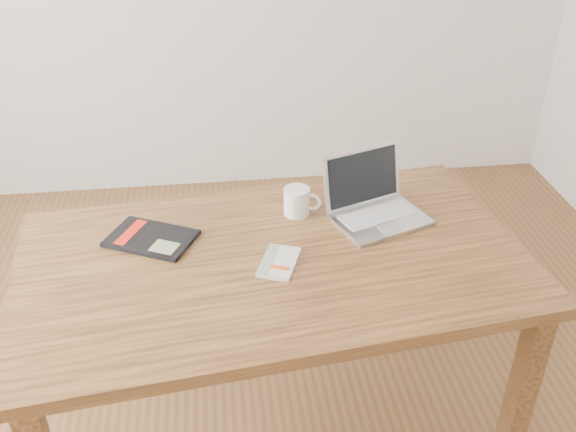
{
  "coord_description": "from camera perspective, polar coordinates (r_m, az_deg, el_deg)",
  "views": [
    {
      "loc": [
        0.03,
        -1.4,
        1.85
      ],
      "look_at": [
        0.23,
        0.2,
        0.85
      ],
      "focal_mm": 40.0,
      "sensor_mm": 36.0,
      "label": 1
    }
  ],
  "objects": [
    {
      "name": "coffee_mug",
      "position": [
        2.08,
        0.86,
        1.35
      ],
      "size": [
        0.12,
        0.09,
        0.09
      ],
      "rotation": [
        0.0,
        0.0,
        -0.24
      ],
      "color": "white",
      "rests_on": "desk"
    },
    {
      "name": "laptop",
      "position": [
        2.09,
        7.65,
        1.1
      ],
      "size": [
        0.35,
        0.33,
        0.2
      ],
      "rotation": [
        0.0,
        0.0,
        0.36
      ],
      "color": "silver",
      "rests_on": "desk"
    },
    {
      "name": "black_guidebook",
      "position": [
        2.01,
        -12.06,
        -1.95
      ],
      "size": [
        0.3,
        0.27,
        0.01
      ],
      "rotation": [
        0.0,
        0.0,
        1.11
      ],
      "color": "black",
      "rests_on": "desk"
    },
    {
      "name": "room",
      "position": [
        1.49,
        -10.77,
        11.85
      ],
      "size": [
        4.04,
        4.04,
        2.7
      ],
      "color": "brown",
      "rests_on": "ground"
    },
    {
      "name": "white_guidebook",
      "position": [
        1.86,
        -0.81,
        -4.13
      ],
      "size": [
        0.15,
        0.18,
        0.01
      ],
      "rotation": [
        0.0,
        0.0,
        -0.36
      ],
      "color": "silver",
      "rests_on": "desk"
    },
    {
      "name": "desk",
      "position": [
        1.95,
        -1.24,
        -5.76
      ],
      "size": [
        1.58,
        1.02,
        0.75
      ],
      "rotation": [
        0.0,
        0.0,
        0.12
      ],
      "color": "#533419",
      "rests_on": "ground"
    }
  ]
}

